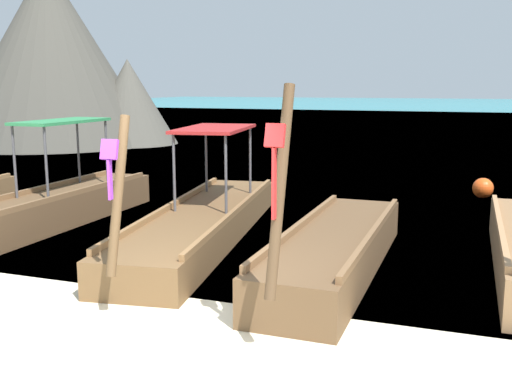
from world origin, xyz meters
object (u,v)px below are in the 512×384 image
Objects in this scene: longtail_boat_orange_ribbon at (39,211)px; mooring_buoy_far at (483,188)px; longtail_boat_violet_ribbon at (203,221)px; longtail_boat_red_ribbon at (335,250)px; karst_rock at (58,58)px.

longtail_boat_orange_ribbon reaches higher than mooring_buoy_far.
longtail_boat_violet_ribbon is 14.60× the size of mooring_buoy_far.
longtail_boat_orange_ribbon is 10.48m from mooring_buoy_far.
mooring_buoy_far is at bearing 72.52° from longtail_boat_red_ribbon.
longtail_boat_violet_ribbon is at bearing -45.40° from karst_rock.
karst_rock is at bearing 137.52° from longtail_boat_red_ribbon.
mooring_buoy_far is (8.23, 6.49, -0.13)m from longtail_boat_orange_ribbon.
karst_rock is (-10.81, 14.79, 3.69)m from longtail_boat_orange_ribbon.
longtail_boat_orange_ribbon is 6.02m from longtail_boat_red_ribbon.
longtail_boat_red_ribbon reaches higher than mooring_buoy_far.
mooring_buoy_far is at bearing -23.56° from karst_rock.
karst_rock is 21.11m from mooring_buoy_far.
karst_rock is at bearing 156.44° from mooring_buoy_far.
longtail_boat_violet_ribbon is (3.28, 0.50, -0.05)m from longtail_boat_orange_ribbon.
longtail_boat_red_ribbon is (2.71, -1.10, -0.00)m from longtail_boat_violet_ribbon.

